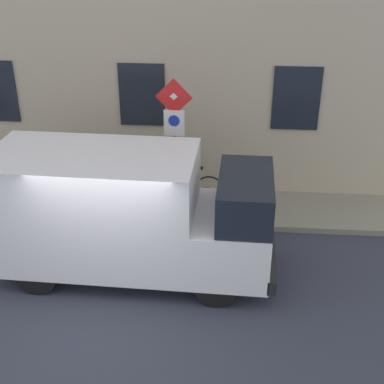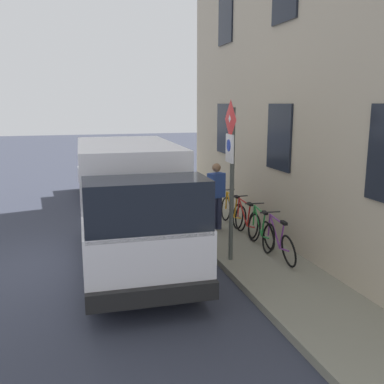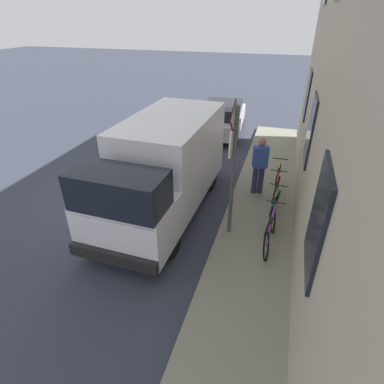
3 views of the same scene
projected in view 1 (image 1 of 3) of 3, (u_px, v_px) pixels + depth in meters
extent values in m
plane|color=#313542|center=(109.00, 297.00, 9.69)|extent=(80.00, 80.00, 0.00)
cube|color=gray|center=(141.00, 205.00, 12.75)|extent=(1.78, 15.19, 0.14)
cube|color=#BAAC92|center=(142.00, 29.00, 12.04)|extent=(0.70, 13.19, 8.05)
cube|color=black|center=(296.00, 99.00, 12.11)|extent=(0.06, 1.10, 1.50)
cube|color=black|center=(142.00, 95.00, 12.38)|extent=(0.06, 1.10, 1.50)
cylinder|color=#474C47|center=(175.00, 155.00, 11.37)|extent=(0.09, 0.09, 3.12)
pyramid|color=silver|center=(174.00, 98.00, 10.70)|extent=(0.08, 0.50, 0.50)
pyramid|color=red|center=(174.00, 98.00, 10.71)|extent=(0.07, 0.56, 0.56)
cube|color=white|center=(174.00, 123.00, 10.97)|extent=(0.08, 0.44, 0.56)
cylinder|color=#1933B2|center=(174.00, 121.00, 10.92)|extent=(0.03, 0.24, 0.24)
cube|color=white|center=(96.00, 207.00, 9.88)|extent=(2.10, 3.85, 2.18)
cube|color=white|center=(232.00, 239.00, 9.88)|extent=(2.04, 1.45, 1.10)
cube|color=black|center=(245.00, 197.00, 9.45)|extent=(1.95, 1.03, 0.84)
cube|color=black|center=(270.00, 257.00, 9.97)|extent=(2.00, 0.21, 0.28)
cylinder|color=black|center=(222.00, 236.00, 10.90)|extent=(0.24, 0.77, 0.76)
cylinder|color=black|center=(216.00, 287.00, 9.35)|extent=(0.24, 0.77, 0.76)
cylinder|color=black|center=(67.00, 227.00, 11.23)|extent=(0.24, 0.77, 0.76)
cylinder|color=black|center=(37.00, 275.00, 9.67)|extent=(0.24, 0.77, 0.76)
torus|color=black|center=(167.00, 184.00, 12.85)|extent=(0.19, 0.67, 0.66)
torus|color=black|center=(210.00, 187.00, 12.71)|extent=(0.19, 0.67, 0.66)
cylinder|color=purple|center=(181.00, 178.00, 12.71)|extent=(0.08, 0.60, 0.60)
cylinder|color=purple|center=(184.00, 168.00, 12.58)|extent=(0.09, 0.73, 0.07)
cylinder|color=purple|center=(195.00, 179.00, 12.67)|extent=(0.05, 0.19, 0.55)
cylinder|color=purple|center=(201.00, 188.00, 12.76)|extent=(0.07, 0.43, 0.12)
cylinder|color=purple|center=(168.00, 175.00, 12.74)|extent=(0.04, 0.09, 0.50)
cube|color=black|center=(199.00, 168.00, 12.52)|extent=(0.09, 0.20, 0.06)
cylinder|color=#262626|center=(169.00, 164.00, 12.60)|extent=(0.46, 0.06, 0.03)
torus|color=black|center=(133.00, 183.00, 12.93)|extent=(0.21, 0.67, 0.66)
torus|color=black|center=(175.00, 186.00, 12.76)|extent=(0.21, 0.67, 0.66)
cylinder|color=#228E3A|center=(146.00, 176.00, 12.78)|extent=(0.10, 0.60, 0.60)
cylinder|color=#228E3A|center=(149.00, 167.00, 12.65)|extent=(0.11, 0.73, 0.07)
cylinder|color=#228E3A|center=(161.00, 178.00, 12.73)|extent=(0.05, 0.19, 0.55)
cylinder|color=#228E3A|center=(166.00, 187.00, 12.81)|extent=(0.08, 0.43, 0.12)
cylinder|color=#228E3A|center=(134.00, 174.00, 12.81)|extent=(0.04, 0.09, 0.50)
cube|color=black|center=(163.00, 167.00, 12.58)|extent=(0.10, 0.21, 0.06)
cylinder|color=#262626|center=(134.00, 163.00, 12.67)|extent=(0.46, 0.08, 0.03)
torus|color=black|center=(99.00, 182.00, 12.95)|extent=(0.14, 0.66, 0.66)
torus|color=black|center=(141.00, 184.00, 12.86)|extent=(0.14, 0.66, 0.66)
cylinder|color=red|center=(112.00, 175.00, 12.83)|extent=(0.05, 0.60, 0.60)
cylinder|color=red|center=(114.00, 166.00, 12.70)|extent=(0.05, 0.73, 0.07)
cylinder|color=red|center=(126.00, 177.00, 12.81)|extent=(0.04, 0.19, 0.55)
cylinder|color=red|center=(132.00, 185.00, 12.90)|extent=(0.04, 0.43, 0.12)
cylinder|color=red|center=(99.00, 173.00, 12.84)|extent=(0.04, 0.09, 0.50)
cube|color=black|center=(128.00, 165.00, 12.66)|extent=(0.08, 0.20, 0.06)
cylinder|color=#262626|center=(99.00, 162.00, 12.70)|extent=(0.46, 0.04, 0.03)
torus|color=black|center=(65.00, 181.00, 13.01)|extent=(0.12, 0.66, 0.66)
torus|color=black|center=(107.00, 183.00, 12.94)|extent=(0.12, 0.66, 0.66)
cylinder|color=orange|center=(78.00, 174.00, 12.89)|extent=(0.04, 0.60, 0.60)
cylinder|color=orange|center=(80.00, 164.00, 12.76)|extent=(0.04, 0.73, 0.07)
cylinder|color=orange|center=(92.00, 175.00, 12.87)|extent=(0.04, 0.18, 0.55)
cylinder|color=orange|center=(98.00, 184.00, 12.97)|extent=(0.04, 0.43, 0.12)
cylinder|color=orange|center=(65.00, 172.00, 12.89)|extent=(0.04, 0.09, 0.50)
cube|color=black|center=(94.00, 164.00, 12.73)|extent=(0.08, 0.20, 0.06)
cylinder|color=#262626|center=(65.00, 161.00, 12.75)|extent=(0.46, 0.03, 0.03)
cylinder|color=#262B47|center=(88.00, 187.00, 12.50)|extent=(0.16, 0.16, 0.85)
cylinder|color=#262B47|center=(89.00, 191.00, 12.34)|extent=(0.16, 0.16, 0.85)
cube|color=#2D4A9C|center=(86.00, 161.00, 12.08)|extent=(0.46, 0.38, 0.62)
sphere|color=#936B4C|center=(84.00, 143.00, 11.88)|extent=(0.22, 0.22, 0.22)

